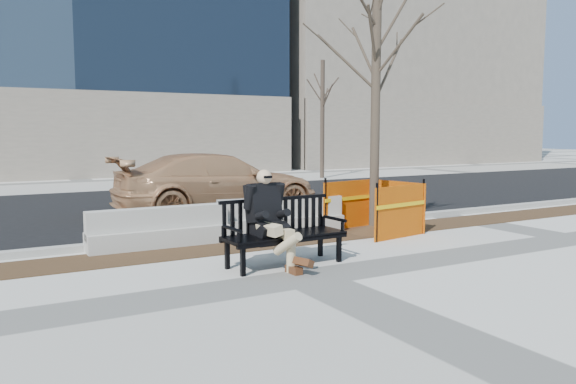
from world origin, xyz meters
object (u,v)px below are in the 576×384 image
sedan (219,213)px  jersey_barrier_right (281,234)px  seated_man (268,267)px  jersey_barrier_left (160,247)px  bench (285,265)px  tree_fence (373,233)px

sedan → jersey_barrier_right: bearing=-178.9°
seated_man → jersey_barrier_left: (-1.05, 2.35, 0.00)m
bench → tree_fence: bearing=25.6°
tree_fence → jersey_barrier_right: size_ratio=2.16×
jersey_barrier_left → jersey_barrier_right: bearing=2.5°
jersey_barrier_right → bench: bearing=-108.6°
bench → jersey_barrier_left: 2.74m
sedan → jersey_barrier_left: (-2.65, -3.60, 0.00)m
bench → jersey_barrier_right: bench is taller
sedan → jersey_barrier_left: sedan is taller
sedan → jersey_barrier_right: sedan is taller
sedan → seated_man: bearing=166.5°
bench → tree_fence: tree_fence is taller
jersey_barrier_right → jersey_barrier_left: bearing=-168.7°
sedan → jersey_barrier_right: size_ratio=2.02×
seated_man → bench: bearing=-11.4°
sedan → jersey_barrier_left: 4.47m
bench → tree_fence: 3.45m
sedan → jersey_barrier_left: bearing=145.2°
tree_fence → jersey_barrier_right: (-1.75, 0.88, 0.00)m
bench → jersey_barrier_right: 2.82m
jersey_barrier_left → jersey_barrier_right: size_ratio=0.98×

